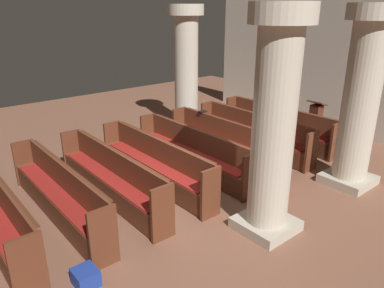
{
  "coord_description": "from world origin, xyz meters",
  "views": [
    {
      "loc": [
        5.23,
        -4.15,
        3.56
      ],
      "look_at": [
        -0.52,
        0.65,
        0.75
      ],
      "focal_mm": 34.45,
      "sensor_mm": 36.0,
      "label": 1
    }
  ],
  "objects_px": {
    "pillar_aisle_side": "(361,97)",
    "hymn_book": "(203,112)",
    "pew_row_6": "(58,191)",
    "kneeler_box_red": "(277,188)",
    "pew_row_3": "(192,150)",
    "pew_row_1": "(253,132)",
    "pew_row_5": "(111,175)",
    "kneeler_box_blue": "(86,277)",
    "lectern": "(315,122)",
    "pew_row_0": "(278,124)",
    "pillar_aisle_rear": "(274,123)",
    "pillar_far_side": "(186,67)",
    "pew_row_2": "(225,140)",
    "pew_row_4": "(155,162)"
  },
  "relations": [
    {
      "from": "pillar_aisle_side",
      "to": "hymn_book",
      "type": "relative_size",
      "value": 17.95
    },
    {
      "from": "pew_row_5",
      "to": "lectern",
      "type": "height_order",
      "value": "lectern"
    },
    {
      "from": "pew_row_0",
      "to": "pillar_far_side",
      "type": "relative_size",
      "value": 0.99
    },
    {
      "from": "pew_row_0",
      "to": "pew_row_5",
      "type": "distance_m",
      "value": 5.15
    },
    {
      "from": "pew_row_0",
      "to": "pillar_aisle_rear",
      "type": "relative_size",
      "value": 0.99
    },
    {
      "from": "lectern",
      "to": "kneeler_box_red",
      "type": "bearing_deg",
      "value": -67.42
    },
    {
      "from": "pew_row_2",
      "to": "pew_row_3",
      "type": "height_order",
      "value": "same"
    },
    {
      "from": "pew_row_3",
      "to": "pillar_aisle_rear",
      "type": "height_order",
      "value": "pillar_aisle_rear"
    },
    {
      "from": "pillar_aisle_rear",
      "to": "pew_row_6",
      "type": "bearing_deg",
      "value": -136.25
    },
    {
      "from": "pew_row_3",
      "to": "kneeler_box_red",
      "type": "height_order",
      "value": "pew_row_3"
    },
    {
      "from": "pillar_aisle_side",
      "to": "kneeler_box_red",
      "type": "distance_m",
      "value": 2.45
    },
    {
      "from": "pew_row_0",
      "to": "pew_row_6",
      "type": "height_order",
      "value": "same"
    },
    {
      "from": "pew_row_1",
      "to": "pew_row_3",
      "type": "relative_size",
      "value": 1.0
    },
    {
      "from": "pew_row_6",
      "to": "pew_row_2",
      "type": "bearing_deg",
      "value": 90.0
    },
    {
      "from": "pew_row_1",
      "to": "kneeler_box_blue",
      "type": "distance_m",
      "value": 5.9
    },
    {
      "from": "pew_row_5",
      "to": "pew_row_6",
      "type": "distance_m",
      "value": 1.03
    },
    {
      "from": "pillar_far_side",
      "to": "pillar_aisle_rear",
      "type": "bearing_deg",
      "value": -25.56
    },
    {
      "from": "pew_row_3",
      "to": "kneeler_box_blue",
      "type": "xyz_separation_m",
      "value": [
        1.93,
        -3.5,
        -0.38
      ]
    },
    {
      "from": "pew_row_6",
      "to": "kneeler_box_blue",
      "type": "bearing_deg",
      "value": -12.1
    },
    {
      "from": "pew_row_5",
      "to": "kneeler_box_red",
      "type": "relative_size",
      "value": 9.15
    },
    {
      "from": "pillar_aisle_rear",
      "to": "kneeler_box_blue",
      "type": "height_order",
      "value": "pillar_aisle_rear"
    },
    {
      "from": "pew_row_3",
      "to": "pillar_aisle_rear",
      "type": "relative_size",
      "value": 0.99
    },
    {
      "from": "kneeler_box_red",
      "to": "pew_row_2",
      "type": "bearing_deg",
      "value": 166.96
    },
    {
      "from": "pew_row_5",
      "to": "hymn_book",
      "type": "bearing_deg",
      "value": 107.48
    },
    {
      "from": "lectern",
      "to": "pew_row_0",
      "type": "bearing_deg",
      "value": -112.71
    },
    {
      "from": "pillar_aisle_rear",
      "to": "lectern",
      "type": "height_order",
      "value": "pillar_aisle_rear"
    },
    {
      "from": "pew_row_4",
      "to": "pillar_aisle_side",
      "type": "xyz_separation_m",
      "value": [
        2.63,
        3.17,
        1.38
      ]
    },
    {
      "from": "pillar_aisle_rear",
      "to": "hymn_book",
      "type": "relative_size",
      "value": 17.95
    },
    {
      "from": "pew_row_1",
      "to": "kneeler_box_blue",
      "type": "bearing_deg",
      "value": -70.86
    },
    {
      "from": "pew_row_0",
      "to": "pew_row_6",
      "type": "bearing_deg",
      "value": -90.0
    },
    {
      "from": "pew_row_1",
      "to": "kneeler_box_blue",
      "type": "xyz_separation_m",
      "value": [
        1.93,
        -5.56,
        -0.38
      ]
    },
    {
      "from": "pew_row_0",
      "to": "pew_row_1",
      "type": "distance_m",
      "value": 1.03
    },
    {
      "from": "pew_row_0",
      "to": "pew_row_1",
      "type": "height_order",
      "value": "same"
    },
    {
      "from": "pew_row_3",
      "to": "hymn_book",
      "type": "relative_size",
      "value": 17.72
    },
    {
      "from": "pew_row_0",
      "to": "pew_row_2",
      "type": "xyz_separation_m",
      "value": [
        0.0,
        -2.06,
        0.0
      ]
    },
    {
      "from": "pew_row_3",
      "to": "pillar_aisle_side",
      "type": "xyz_separation_m",
      "value": [
        2.63,
        2.15,
        1.38
      ]
    },
    {
      "from": "pew_row_1",
      "to": "hymn_book",
      "type": "xyz_separation_m",
      "value": [
        -1.03,
        -0.84,
        0.47
      ]
    },
    {
      "from": "lectern",
      "to": "hymn_book",
      "type": "relative_size",
      "value": 5.36
    },
    {
      "from": "pillar_far_side",
      "to": "lectern",
      "type": "distance_m",
      "value": 4.06
    },
    {
      "from": "kneeler_box_blue",
      "to": "pillar_aisle_side",
      "type": "bearing_deg",
      "value": 82.97
    },
    {
      "from": "pew_row_3",
      "to": "pew_row_5",
      "type": "height_order",
      "value": "same"
    },
    {
      "from": "pew_row_6",
      "to": "kneeler_box_red",
      "type": "relative_size",
      "value": 9.15
    },
    {
      "from": "pew_row_2",
      "to": "kneeler_box_red",
      "type": "relative_size",
      "value": 9.15
    },
    {
      "from": "hymn_book",
      "to": "kneeler_box_blue",
      "type": "relative_size",
      "value": 0.59
    },
    {
      "from": "pew_row_2",
      "to": "pillar_aisle_rear",
      "type": "bearing_deg",
      "value": -31.39
    },
    {
      "from": "hymn_book",
      "to": "pew_row_4",
      "type": "bearing_deg",
      "value": -65.33
    },
    {
      "from": "hymn_book",
      "to": "kneeler_box_blue",
      "type": "distance_m",
      "value": 5.64
    },
    {
      "from": "pew_row_1",
      "to": "kneeler_box_blue",
      "type": "relative_size",
      "value": 10.53
    },
    {
      "from": "pew_row_5",
      "to": "pew_row_6",
      "type": "height_order",
      "value": "same"
    },
    {
      "from": "pew_row_2",
      "to": "pillar_far_side",
      "type": "distance_m",
      "value": 3.06
    }
  ]
}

